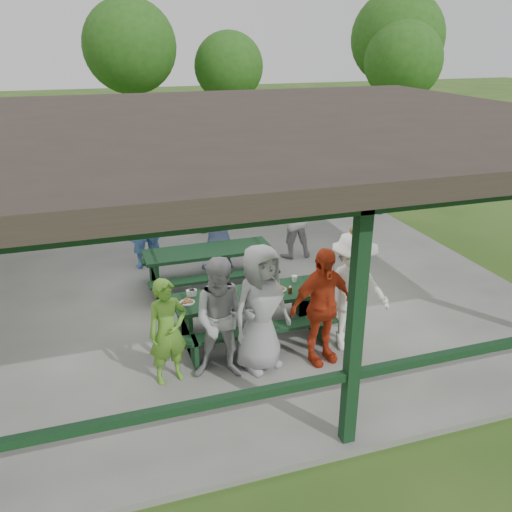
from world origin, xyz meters
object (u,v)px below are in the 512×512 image
object	(u,v)px
picnic_table_far	(209,264)
contestant_grey_left	(223,320)
contestant_red	(322,306)
picnic_table_near	(250,310)
spectator_lblue	(218,227)
spectator_blue	(144,222)
farm_trailer	(62,176)
contestant_grey_mid	(260,308)
contestant_green	(168,332)
pickup_truck	(238,150)
contestant_white_fedora	(352,292)
spectator_grey	(292,218)

from	to	relation	value
picnic_table_far	contestant_grey_left	xyz separation A→B (m)	(-0.47, -2.90, 0.41)
contestant_grey_left	contestant_red	xyz separation A→B (m)	(1.42, -0.05, -0.00)
picnic_table_near	spectator_lblue	distance (m)	2.85
spectator_blue	contestant_grey_left	bearing A→B (deg)	83.65
contestant_red	farm_trailer	distance (m)	11.06
contestant_grey_mid	farm_trailer	bearing A→B (deg)	85.25
spectator_lblue	farm_trailer	size ratio (longest dim) A/B	0.45
spectator_blue	picnic_table_far	bearing A→B (deg)	113.19
contestant_red	farm_trailer	bearing A→B (deg)	98.39
contestant_green	pickup_truck	size ratio (longest dim) A/B	0.27
contestant_green	pickup_truck	world-z (taller)	contestant_green
contestant_white_fedora	spectator_lblue	xyz separation A→B (m)	(-1.13, 3.58, -0.06)
spectator_lblue	contestant_white_fedora	bearing A→B (deg)	99.75
picnic_table_far	contestant_green	world-z (taller)	contestant_green
picnic_table_far	spectator_lblue	size ratio (longest dim) A/B	1.36
contestant_grey_left	contestant_white_fedora	bearing A→B (deg)	20.72
contestant_grey_left	farm_trailer	distance (m)	10.63
contestant_red	picnic_table_far	bearing A→B (deg)	97.32
pickup_truck	contestant_red	bearing A→B (deg)	170.24
contestant_grey_mid	picnic_table_far	bearing A→B (deg)	72.11
farm_trailer	spectator_lblue	bearing A→B (deg)	-88.77
contestant_grey_left	spectator_blue	distance (m)	4.28
farm_trailer	spectator_grey	bearing A→B (deg)	-77.74
contestant_green	spectator_lblue	bearing A→B (deg)	53.63
farm_trailer	contestant_green	bearing A→B (deg)	-105.22
contestant_grey_mid	contestant_red	xyz separation A→B (m)	(0.87, -0.12, -0.05)
spectator_grey	pickup_truck	size ratio (longest dim) A/B	0.30
picnic_table_far	contestant_green	bearing A→B (deg)	-113.58
contestant_red	picnic_table_near	bearing A→B (deg)	118.22
picnic_table_far	spectator_blue	world-z (taller)	spectator_blue
contestant_red	contestant_grey_left	bearing A→B (deg)	167.50
picnic_table_far	spectator_grey	bearing A→B (deg)	24.57
contestant_grey_left	spectator_grey	world-z (taller)	contestant_grey_left
farm_trailer	contestant_grey_left	bearing A→B (deg)	-101.38
contestant_grey_mid	contestant_red	size ratio (longest dim) A/B	1.06
contestant_grey_mid	contestant_red	distance (m)	0.88
picnic_table_near	contestant_red	bearing A→B (deg)	-51.17
contestant_red	pickup_truck	xyz separation A→B (m)	(2.26, 12.05, -0.19)
spectator_blue	farm_trailer	distance (m)	6.39
picnic_table_far	contestant_green	size ratio (longest dim) A/B	1.56
picnic_table_near	contestant_grey_mid	bearing A→B (deg)	-97.64
picnic_table_far	pickup_truck	size ratio (longest dim) A/B	0.42
contestant_red	spectator_grey	size ratio (longest dim) A/B	1.02
spectator_blue	spectator_grey	world-z (taller)	spectator_blue
contestant_white_fedora	spectator_blue	xyz separation A→B (m)	(-2.52, 4.10, 0.02)
picnic_table_near	spectator_blue	size ratio (longest dim) A/B	1.24
pickup_truck	contestant_grey_left	bearing A→B (deg)	163.81
contestant_grey_left	contestant_grey_mid	size ratio (longest dim) A/B	0.95
contestant_red	farm_trailer	size ratio (longest dim) A/B	0.45
picnic_table_near	contestant_grey_mid	distance (m)	0.96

